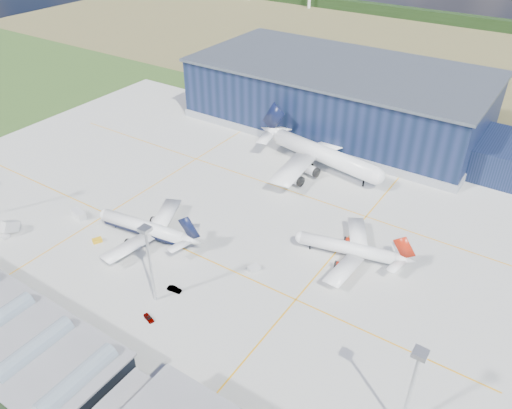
# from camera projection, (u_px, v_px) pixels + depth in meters

# --- Properties ---
(ground) EXTENTS (600.00, 600.00, 0.00)m
(ground) POSITION_uv_depth(u_px,v_px,m) (199.00, 229.00, 153.54)
(ground) COLOR #30531F
(ground) RESTS_ON ground
(apron) EXTENTS (220.00, 160.00, 0.08)m
(apron) POSITION_uv_depth(u_px,v_px,m) (219.00, 214.00, 160.47)
(apron) COLOR #AFAFAA
(apron) RESTS_ON ground
(farmland) EXTENTS (600.00, 220.00, 0.01)m
(farmland) POSITION_uv_depth(u_px,v_px,m) (426.00, 53.00, 306.27)
(farmland) COLOR olive
(farmland) RESTS_ON ground
(treeline) EXTENTS (600.00, 8.00, 8.00)m
(treeline) POSITION_uv_depth(u_px,v_px,m) (462.00, 20.00, 359.61)
(treeline) COLOR black
(treeline) RESTS_ON ground
(hangar) EXTENTS (145.00, 62.00, 26.10)m
(hangar) POSITION_uv_depth(u_px,v_px,m) (344.00, 100.00, 211.66)
(hangar) COLOR #0F1B34
(hangar) RESTS_ON ground
(glass_concourse) EXTENTS (78.00, 23.00, 8.60)m
(glass_concourse) POSITION_uv_depth(u_px,v_px,m) (8.00, 338.00, 112.84)
(glass_concourse) COLOR black
(glass_concourse) RESTS_ON ground
(light_mast_center) EXTENTS (2.60, 2.60, 23.00)m
(light_mast_center) POSITION_uv_depth(u_px,v_px,m) (148.00, 253.00, 119.58)
(light_mast_center) COLOR silver
(light_mast_center) RESTS_ON ground
(light_mast_east) EXTENTS (2.60, 2.60, 23.00)m
(light_mast_east) POSITION_uv_depth(u_px,v_px,m) (413.00, 380.00, 89.48)
(light_mast_east) COLOR silver
(light_mast_east) RESTS_ON ground
(airliner_navy) EXTENTS (41.05, 40.37, 11.89)m
(airliner_navy) POSITION_uv_depth(u_px,v_px,m) (144.00, 221.00, 146.96)
(airliner_navy) COLOR white
(airliner_navy) RESTS_ON ground
(airliner_red) EXTENTS (40.68, 40.11, 11.17)m
(airliner_red) POSITION_uv_depth(u_px,v_px,m) (348.00, 242.00, 139.07)
(airliner_red) COLOR white
(airliner_red) RESTS_ON ground
(airliner_widebody) EXTENTS (66.24, 65.25, 18.61)m
(airliner_widebody) POSITION_uv_depth(u_px,v_px,m) (324.00, 147.00, 180.10)
(airliner_widebody) COLOR white
(airliner_widebody) RESTS_ON ground
(gse_tug_b) EXTENTS (2.86, 3.27, 1.19)m
(gse_tug_b) POSITION_uv_depth(u_px,v_px,m) (97.00, 240.00, 147.95)
(gse_tug_b) COLOR gold
(gse_tug_b) RESTS_ON ground
(gse_van_a) EXTENTS (5.83, 3.32, 2.40)m
(gse_van_a) POSITION_uv_depth(u_px,v_px,m) (79.00, 214.00, 158.36)
(gse_van_a) COLOR silver
(gse_van_a) RESTS_ON ground
(gse_cart_a) EXTENTS (3.09, 3.77, 1.41)m
(gse_cart_a) POSITION_uv_depth(u_px,v_px,m) (254.00, 268.00, 137.24)
(gse_cart_a) COLOR silver
(gse_cart_a) RESTS_ON ground
(airstair) EXTENTS (2.74, 5.49, 3.37)m
(airstair) POSITION_uv_depth(u_px,v_px,m) (11.00, 229.00, 150.83)
(airstair) COLOR silver
(airstair) RESTS_ON ground
(car_a) EXTENTS (3.74, 2.36, 1.19)m
(car_a) POSITION_uv_depth(u_px,v_px,m) (149.00, 318.00, 122.03)
(car_a) COLOR #99999E
(car_a) RESTS_ON ground
(car_b) EXTENTS (4.12, 1.97, 1.30)m
(car_b) POSITION_uv_depth(u_px,v_px,m) (174.00, 289.00, 130.41)
(car_b) COLOR #99999E
(car_b) RESTS_ON ground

